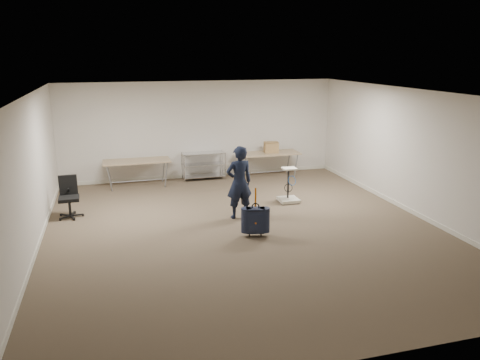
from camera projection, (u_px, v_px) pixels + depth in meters
name	position (u px, v px, depth m)	size (l,w,h in m)	color
ground	(244.00, 229.00, 9.74)	(9.00, 9.00, 0.00)	#4F4030
room_shell	(227.00, 207.00, 11.01)	(8.00, 9.00, 9.00)	beige
folding_table_left	(137.00, 162.00, 12.74)	(1.80, 0.75, 0.73)	#987C5D
folding_table_right	(269.00, 154.00, 13.73)	(1.80, 0.75, 0.73)	#987C5D
wire_shelf	(204.00, 164.00, 13.53)	(1.22, 0.47, 0.80)	silver
person	(239.00, 182.00, 10.24)	(0.59, 0.39, 1.63)	black
suitcase	(255.00, 220.00, 9.29)	(0.41, 0.29, 1.00)	black
office_chair	(70.00, 205.00, 10.43)	(0.56, 0.56, 0.93)	black
equipment_cart	(289.00, 193.00, 11.48)	(0.48, 0.48, 0.87)	silver
cardboard_box	(271.00, 147.00, 13.75)	(0.41, 0.30, 0.30)	olive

